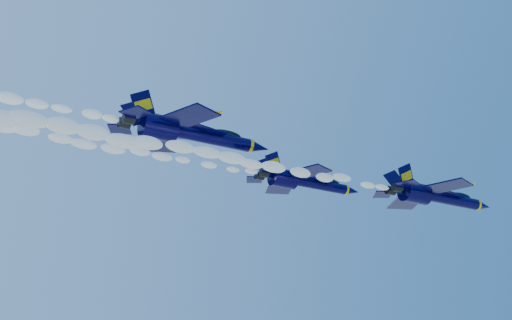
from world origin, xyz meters
TOP-DOWN VIEW (x-y plane):
  - jet_lead at (21.78, -10.66)m, footprint 16.54×13.57m
  - smoke_trail_jet_lead at (-17.93, -10.66)m, footprint 65.28×2.24m
  - jet_second at (7.81, -2.25)m, footprint 15.22×12.48m
  - jet_third at (-6.98, 0.44)m, footprint 19.93×16.35m

SIDE VIEW (x-z plane):
  - smoke_trail_jet_lead at x=-17.93m, z-range 147.63..149.64m
  - jet_lead at x=21.78m, z-range 146.05..152.20m
  - jet_second at x=7.81m, z-range 148.42..154.08m
  - jet_third at x=-6.98m, z-range 152.19..159.60m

